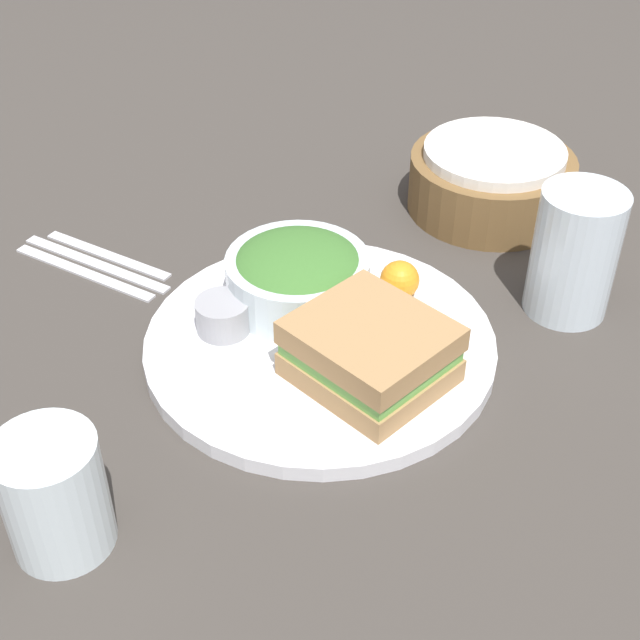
% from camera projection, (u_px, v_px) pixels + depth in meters
% --- Properties ---
extents(ground_plane, '(4.00, 4.00, 0.00)m').
position_uv_depth(ground_plane, '(320.00, 350.00, 0.80)').
color(ground_plane, '#3D3833').
extents(plate, '(0.31, 0.31, 0.01)m').
position_uv_depth(plate, '(320.00, 344.00, 0.80)').
color(plate, silver).
rests_on(plate, ground_plane).
extents(sandwich, '(0.14, 0.13, 0.06)m').
position_uv_depth(sandwich, '(370.00, 352.00, 0.74)').
color(sandwich, '#A37A4C').
rests_on(sandwich, plate).
extents(salad_bowl, '(0.13, 0.13, 0.06)m').
position_uv_depth(salad_bowl, '(298.00, 274.00, 0.82)').
color(salad_bowl, silver).
rests_on(salad_bowl, plate).
extents(dressing_cup, '(0.05, 0.05, 0.03)m').
position_uv_depth(dressing_cup, '(223.00, 316.00, 0.80)').
color(dressing_cup, '#99999E').
rests_on(dressing_cup, plate).
extents(orange_wedge, '(0.04, 0.04, 0.04)m').
position_uv_depth(orange_wedge, '(400.00, 280.00, 0.83)').
color(orange_wedge, orange).
rests_on(orange_wedge, plate).
extents(drink_glass, '(0.08, 0.08, 0.12)m').
position_uv_depth(drink_glass, '(575.00, 253.00, 0.82)').
color(drink_glass, silver).
rests_on(drink_glass, ground_plane).
extents(bread_basket, '(0.18, 0.18, 0.07)m').
position_uv_depth(bread_basket, '(491.00, 180.00, 0.98)').
color(bread_basket, brown).
rests_on(bread_basket, ground_plane).
extents(fork, '(0.18, 0.02, 0.01)m').
position_uv_depth(fork, '(84.00, 272.00, 0.90)').
color(fork, silver).
rests_on(fork, ground_plane).
extents(knife, '(0.18, 0.02, 0.01)m').
position_uv_depth(knife, '(96.00, 263.00, 0.91)').
color(knife, silver).
rests_on(knife, ground_plane).
extents(spoon, '(0.16, 0.02, 0.01)m').
position_uv_depth(spoon, '(107.00, 254.00, 0.92)').
color(spoon, silver).
rests_on(spoon, ground_plane).
extents(water_glass, '(0.07, 0.07, 0.09)m').
position_uv_depth(water_glass, '(54.00, 495.00, 0.61)').
color(water_glass, silver).
rests_on(water_glass, ground_plane).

